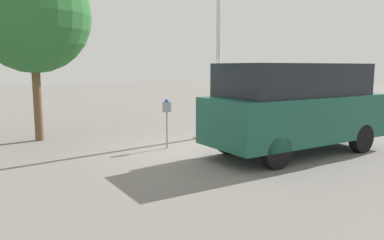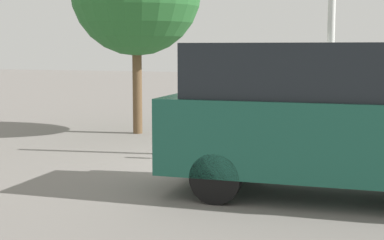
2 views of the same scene
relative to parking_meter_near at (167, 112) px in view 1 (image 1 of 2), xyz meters
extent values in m
plane|color=slate|center=(0.71, -0.60, -0.97)|extent=(80.00, 80.00, 0.00)
cylinder|color=#9E9EA3|center=(0.00, 0.00, -0.48)|extent=(0.05, 0.05, 0.98)
cube|color=gray|center=(0.00, 0.00, 0.14)|extent=(0.21, 0.13, 0.26)
sphere|color=navy|center=(0.00, 0.00, 0.29)|extent=(0.11, 0.11, 0.11)
cylinder|color=#9E9EA3|center=(6.59, -0.24, -0.49)|extent=(0.05, 0.05, 0.96)
cube|color=gray|center=(6.59, -0.24, 0.12)|extent=(0.21, 0.13, 0.26)
sphere|color=#14662D|center=(6.59, -0.24, 0.27)|extent=(0.11, 0.11, 0.11)
cube|color=beige|center=(2.19, 0.88, -0.69)|extent=(0.44, 0.44, 0.55)
cylinder|color=silver|center=(2.19, 0.88, 1.87)|extent=(0.14, 0.14, 4.58)
cube|color=#195142|center=(2.56, -2.10, -0.06)|extent=(4.83, 2.07, 1.09)
cube|color=black|center=(2.45, -2.11, 0.87)|extent=(3.87, 1.88, 0.78)
cube|color=orange|center=(4.86, -1.39, -0.46)|extent=(0.09, 0.12, 0.20)
cylinder|color=black|center=(4.00, -1.22, -0.61)|extent=(0.73, 0.26, 0.72)
cylinder|color=black|center=(4.07, -2.86, -0.61)|extent=(0.73, 0.26, 0.72)
cylinder|color=black|center=(1.06, -1.34, -0.61)|extent=(0.73, 0.26, 0.72)
cylinder|color=black|center=(1.13, -2.99, -0.61)|extent=(0.73, 0.26, 0.72)
cylinder|color=brown|center=(-2.81, 2.83, 0.26)|extent=(0.24, 0.24, 2.45)
sphere|color=#28662D|center=(-2.81, 2.83, 2.62)|extent=(3.25, 3.25, 3.25)
cylinder|color=red|center=(7.52, 0.00, -0.61)|extent=(0.19, 0.19, 0.71)
sphere|color=red|center=(7.52, 0.00, -0.21)|extent=(0.17, 0.17, 0.17)
camera|label=1|loc=(-4.22, -8.84, 1.18)|focal=35.00mm
camera|label=2|loc=(3.55, -10.63, 1.19)|focal=55.00mm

